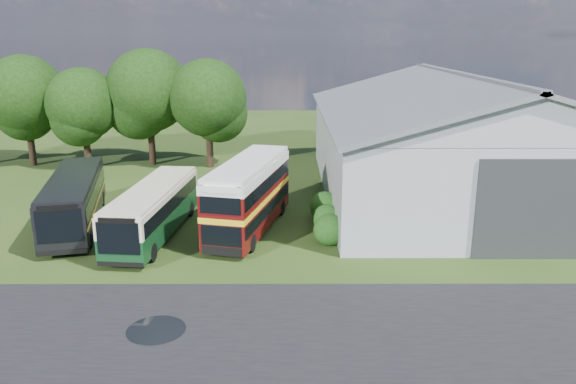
{
  "coord_description": "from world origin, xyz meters",
  "views": [
    {
      "loc": [
        3.37,
        -21.69,
        10.59
      ],
      "look_at": [
        3.43,
        8.0,
        2.26
      ],
      "focal_mm": 35.0,
      "sensor_mm": 36.0,
      "label": 1
    }
  ],
  "objects_px": {
    "storage_shed": "(458,133)",
    "bus_maroon_double": "(249,196)",
    "bus_dark_single": "(74,200)",
    "bus_green_single": "(154,210)"
  },
  "relations": [
    {
      "from": "bus_maroon_double",
      "to": "bus_dark_single",
      "type": "relative_size",
      "value": 0.88
    },
    {
      "from": "storage_shed",
      "to": "bus_maroon_double",
      "type": "distance_m",
      "value": 15.96
    },
    {
      "from": "bus_green_single",
      "to": "bus_maroon_double",
      "type": "bearing_deg",
      "value": 15.25
    },
    {
      "from": "storage_shed",
      "to": "bus_maroon_double",
      "type": "xyz_separation_m",
      "value": [
        -13.72,
        -7.86,
        -2.17
      ]
    },
    {
      "from": "storage_shed",
      "to": "bus_dark_single",
      "type": "xyz_separation_m",
      "value": [
        -23.71,
        -7.13,
        -2.6
      ]
    },
    {
      "from": "bus_green_single",
      "to": "storage_shed",
      "type": "bearing_deg",
      "value": 30.35
    },
    {
      "from": "storage_shed",
      "to": "bus_green_single",
      "type": "relative_size",
      "value": 2.43
    },
    {
      "from": "bus_green_single",
      "to": "bus_maroon_double",
      "type": "relative_size",
      "value": 1.06
    },
    {
      "from": "bus_dark_single",
      "to": "bus_green_single",
      "type": "bearing_deg",
      "value": -31.2
    },
    {
      "from": "bus_maroon_double",
      "to": "bus_green_single",
      "type": "bearing_deg",
      "value": -156.86
    }
  ]
}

